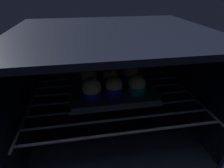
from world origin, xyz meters
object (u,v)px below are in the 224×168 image
(baking_tray, at_px, (112,90))
(muffin_row1_col1, at_px, (109,76))
(muffin_row0_col2, at_px, (137,85))
(muffin_row0_col1, at_px, (114,87))
(muffin_row1_col0, at_px, (89,77))
(muffin_row0_col0, at_px, (92,89))
(muffin_row1_col2, at_px, (131,74))

(baking_tray, relative_size, muffin_row1_col1, 4.11)
(muffin_row0_col2, distance_m, muffin_row1_col1, 0.11)
(muffin_row0_col1, height_order, muffin_row0_col2, muffin_row0_col2)
(muffin_row1_col0, bearing_deg, muffin_row1_col1, 1.33)
(muffin_row0_col0, height_order, muffin_row0_col2, same)
(muffin_row1_col1, height_order, muffin_row1_col2, muffin_row1_col2)
(muffin_row1_col1, bearing_deg, muffin_row1_col0, -178.67)
(muffin_row0_col1, bearing_deg, muffin_row1_col1, 93.81)
(muffin_row0_col2, relative_size, muffin_row1_col0, 1.04)
(muffin_row0_col2, bearing_deg, muffin_row0_col0, -179.87)
(baking_tray, height_order, muffin_row0_col0, muffin_row0_col0)
(muffin_row0_col0, relative_size, muffin_row1_col0, 1.04)
(muffin_row0_col0, distance_m, muffin_row0_col2, 0.15)
(muffin_row0_col2, relative_size, muffin_row1_col2, 0.98)
(muffin_row0_col1, xyz_separation_m, muffin_row1_col1, (-0.01, 0.08, 0.00))
(muffin_row0_col1, relative_size, muffin_row1_col1, 0.97)
(muffin_row0_col0, height_order, muffin_row1_col2, muffin_row1_col2)
(muffin_row1_col1, bearing_deg, baking_tray, -84.03)
(muffin_row1_col0, xyz_separation_m, muffin_row1_col2, (0.15, 0.00, 0.00))
(muffin_row0_col2, bearing_deg, muffin_row1_col0, 153.11)
(muffin_row0_col2, height_order, muffin_row1_col0, muffin_row0_col2)
(muffin_row0_col0, distance_m, muffin_row1_col0, 0.08)
(muffin_row1_col1, bearing_deg, muffin_row1_col2, 1.05)
(muffin_row0_col2, height_order, muffin_row1_col2, muffin_row1_col2)
(muffin_row0_col0, bearing_deg, muffin_row1_col2, 28.68)
(muffin_row0_col1, xyz_separation_m, muffin_row1_col0, (-0.08, 0.07, 0.00))
(muffin_row0_col0, distance_m, muffin_row0_col1, 0.07)
(baking_tray, height_order, muffin_row0_col1, muffin_row0_col1)
(baking_tray, xyz_separation_m, muffin_row1_col0, (-0.08, 0.04, 0.04))
(muffin_row1_col0, bearing_deg, muffin_row1_col2, 1.18)
(baking_tray, height_order, muffin_row1_col2, muffin_row1_col2)
(muffin_row1_col2, bearing_deg, baking_tray, -152.04)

